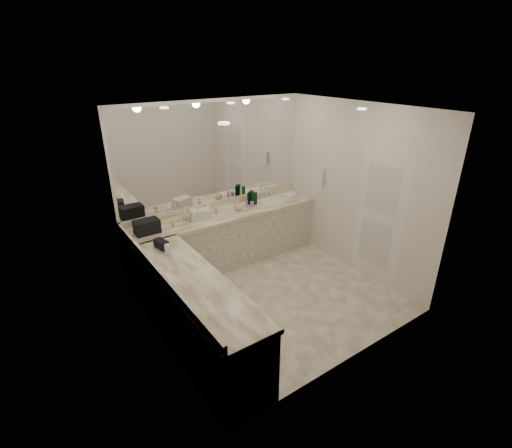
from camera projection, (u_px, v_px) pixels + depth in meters
floor at (270, 296)px, 5.35m from camera, size 3.20×3.20×0.00m
ceiling at (273, 109)px, 4.29m from camera, size 3.20×3.20×0.00m
wall_back at (215, 183)px, 5.95m from camera, size 3.20×0.02×2.60m
wall_left at (153, 244)px, 3.99m from camera, size 0.02×3.00×2.60m
wall_right at (355, 190)px, 5.65m from camera, size 0.02×3.00×2.60m
vanity_back_base at (227, 239)px, 6.09m from camera, size 3.20×0.60×0.84m
vanity_back_top at (226, 214)px, 5.89m from camera, size 3.20×0.64×0.06m
vanity_left_base at (196, 315)px, 4.28m from camera, size 0.60×2.40×0.84m
vanity_left_top at (194, 282)px, 4.11m from camera, size 0.64×2.42×0.06m
backsplash_back at (217, 204)px, 6.08m from camera, size 3.20×0.04×0.10m
backsplash_left at (158, 272)px, 4.15m from camera, size 0.04×3.00×0.10m
mirror_back at (214, 154)px, 5.75m from camera, size 3.12×0.01×1.55m
mirror_left at (148, 203)px, 3.81m from camera, size 0.01×2.92×1.55m
sink at (273, 201)px, 6.38m from camera, size 0.44×0.44×0.03m
faucet at (266, 193)px, 6.51m from camera, size 0.24×0.16×0.14m
wall_phone at (321, 176)px, 6.14m from camera, size 0.06×0.10×0.24m
door at (379, 216)px, 5.37m from camera, size 0.02×0.82×2.10m
black_toiletry_bag at (147, 227)px, 5.15m from camera, size 0.34×0.21×0.19m
black_bag_spill at (161, 244)px, 4.74m from camera, size 0.14×0.23×0.12m
cream_cosmetic_case at (200, 214)px, 5.60m from camera, size 0.32×0.25×0.17m
hand_towel at (290, 195)px, 6.58m from camera, size 0.25×0.17×0.04m
lotion_left at (167, 250)px, 4.58m from camera, size 0.06×0.06×0.14m
soap_bottle_a at (185, 214)px, 5.57m from camera, size 0.10×0.10×0.20m
soap_bottle_b at (198, 214)px, 5.56m from camera, size 0.12×0.13×0.22m
soap_bottle_c at (238, 205)px, 5.95m from camera, size 0.17×0.17×0.16m
green_bottle_0 at (249, 198)px, 6.19m from camera, size 0.07×0.07×0.20m
green_bottle_1 at (252, 196)px, 6.28m from camera, size 0.07×0.07×0.20m
green_bottle_2 at (251, 198)px, 6.19m from camera, size 0.07×0.07×0.22m
green_bottle_3 at (255, 198)px, 6.17m from camera, size 0.07×0.07×0.21m
amenity_bottle_0 at (173, 223)px, 5.36m from camera, size 0.05×0.05×0.11m
amenity_bottle_1 at (247, 204)px, 6.07m from camera, size 0.04×0.04×0.11m
amenity_bottle_2 at (208, 209)px, 5.85m from camera, size 0.07×0.07×0.12m
amenity_bottle_3 at (252, 204)px, 6.11m from camera, size 0.06×0.06×0.08m
amenity_bottle_4 at (179, 219)px, 5.55m from camera, size 0.05×0.05×0.07m
amenity_bottle_5 at (187, 217)px, 5.63m from camera, size 0.06×0.06×0.07m
amenity_bottle_6 at (188, 219)px, 5.53m from camera, size 0.04×0.04×0.10m
amenity_bottle_7 at (216, 212)px, 5.79m from camera, size 0.04×0.04×0.10m
amenity_bottle_8 at (203, 215)px, 5.68m from camera, size 0.05×0.05×0.08m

